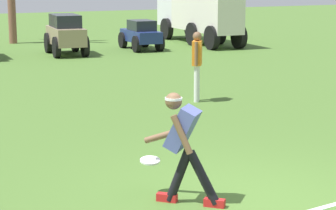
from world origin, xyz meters
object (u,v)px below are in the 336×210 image
object	(u,v)px
frisbee_thrower	(183,142)
box_truck	(200,13)
parked_car_slot_c	(66,33)
parked_car_slot_d	(141,34)
teammate_near_sideline	(197,60)
frisbee_in_flight	(150,160)

from	to	relation	value
frisbee_thrower	box_truck	distance (m)	18.81
parked_car_slot_c	parked_car_slot_d	world-z (taller)	parked_car_slot_c
frisbee_thrower	box_truck	bearing A→B (deg)	61.33
teammate_near_sideline	parked_car_slot_d	distance (m)	10.13
frisbee_in_flight	parked_car_slot_c	size ratio (longest dim) A/B	0.14
parked_car_slot_d	teammate_near_sideline	bearing A→B (deg)	-105.95
frisbee_thrower	teammate_near_sideline	world-z (taller)	teammate_near_sideline
teammate_near_sideline	parked_car_slot_c	bearing A→B (deg)	91.17
parked_car_slot_d	frisbee_in_flight	bearing A→B (deg)	-112.61
frisbee_in_flight	parked_car_slot_c	distance (m)	15.10
frisbee_in_flight	teammate_near_sideline	size ratio (longest dim) A/B	0.21
parked_car_slot_c	frisbee_thrower	bearing A→B (deg)	-101.32
teammate_near_sideline	box_truck	size ratio (longest dim) A/B	0.26
frisbee_thrower	parked_car_slot_d	distance (m)	16.64
parked_car_slot_c	frisbee_in_flight	bearing A→B (deg)	-102.54
teammate_near_sideline	parked_car_slot_c	xyz separation A→B (m)	(-0.19, 9.46, -0.20)
teammate_near_sideline	parked_car_slot_c	world-z (taller)	teammate_near_sideline
frisbee_in_flight	box_truck	bearing A→B (deg)	59.96
frisbee_thrower	teammate_near_sideline	bearing A→B (deg)	60.69
frisbee_thrower	parked_car_slot_c	xyz separation A→B (m)	(3.05, 15.23, -0.05)
teammate_near_sideline	frisbee_thrower	bearing A→B (deg)	-119.31
frisbee_thrower	box_truck	world-z (taller)	box_truck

